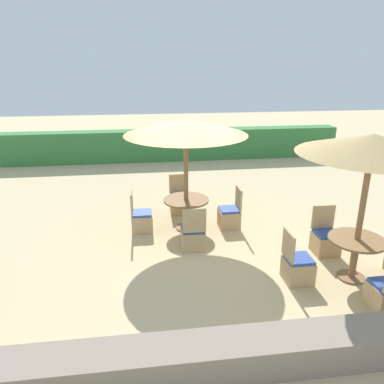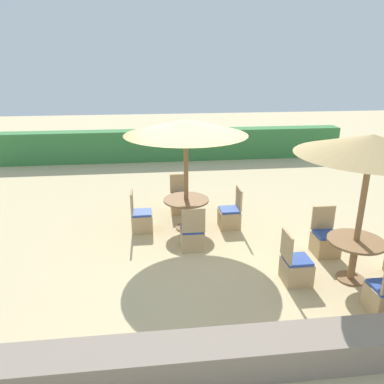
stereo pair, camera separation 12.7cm
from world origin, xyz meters
name	(u,v)px [view 2 (the right image)]	position (x,y,z in m)	size (l,w,h in m)	color
ground_plane	(195,242)	(0.00, 0.00, 0.00)	(40.00, 40.00, 0.00)	#C6B284
hedge_row	(172,145)	(0.00, 6.98, 0.57)	(13.00, 0.70, 1.15)	#387A3D
stone_border	(231,355)	(0.00, -3.49, 0.22)	(10.00, 0.56, 0.44)	gray
parasol_center	(186,127)	(-0.12, 0.69, 2.30)	(2.61, 2.61, 2.47)	olive
round_table_center	(186,206)	(-0.12, 0.69, 0.55)	(1.01, 1.01, 0.71)	olive
patio_chair_center_east	(230,216)	(0.87, 0.64, 0.26)	(0.46, 0.46, 0.93)	tan
patio_chair_center_north	(180,202)	(-0.18, 1.69, 0.26)	(0.46, 0.46, 0.93)	tan
patio_chair_center_south	(192,237)	(-0.10, -0.29, 0.26)	(0.46, 0.46, 0.93)	tan
patio_chair_center_west	(141,219)	(-1.13, 0.70, 0.26)	(0.46, 0.46, 0.93)	tan
parasol_front_right	(372,146)	(2.51, -1.74, 2.37)	(2.35, 2.35, 2.55)	olive
round_table_front_right	(355,250)	(2.51, -1.74, 0.57)	(0.95, 0.95, 0.76)	olive
patio_chair_front_right_west	(295,268)	(1.51, -1.69, 0.26)	(0.46, 0.46, 0.93)	tan
patio_chair_front_right_north	(325,241)	(2.46, -0.80, 0.26)	(0.46, 0.46, 0.93)	tan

